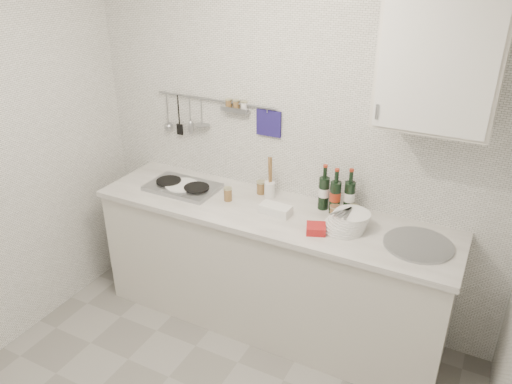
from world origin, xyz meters
TOP-DOWN VIEW (x-y plane):
  - back_wall at (0.00, 1.40)m, footprint 3.00×0.02m
  - counter at (0.01, 1.10)m, footprint 2.44×0.64m
  - wall_rail at (-0.60, 1.37)m, footprint 0.98×0.09m
  - wall_cabinet at (0.90, 1.22)m, footprint 0.60×0.38m
  - plate_stack_hob at (-0.71, 1.09)m, footprint 0.26×0.25m
  - plate_stack_sink at (0.52, 1.09)m, footprint 0.29×0.27m
  - wine_bottles at (0.38, 1.28)m, footprint 0.24×0.11m
  - butter_dish at (0.05, 1.07)m, footprint 0.21×0.11m
  - strawberry_punnet at (0.37, 0.97)m, footprint 0.15×0.15m
  - utensil_crock at (-0.09, 1.27)m, footprint 0.07×0.07m
  - jar_a at (-0.17, 1.29)m, footprint 0.06×0.06m
  - jar_b at (0.52, 1.24)m, footprint 0.07×0.07m
  - jar_c at (0.41, 1.20)m, footprint 0.07×0.07m
  - jar_d at (-0.32, 1.09)m, footprint 0.06×0.06m

SIDE VIEW (x-z plane):
  - counter at x=0.01m, z-range -0.05..0.92m
  - plate_stack_hob at x=-0.71m, z-range 0.92..0.96m
  - strawberry_punnet at x=0.37m, z-range 0.92..0.97m
  - butter_dish at x=0.05m, z-range 0.92..0.98m
  - jar_c at x=0.41m, z-range 0.92..1.00m
  - jar_b at x=0.52m, z-range 0.92..1.01m
  - jar_a at x=-0.17m, z-range 0.92..1.01m
  - jar_d at x=-0.32m, z-range 0.92..1.02m
  - plate_stack_sink at x=0.52m, z-range 0.91..1.03m
  - utensil_crock at x=-0.09m, z-range 0.84..1.14m
  - wine_bottles at x=0.38m, z-range 0.92..1.23m
  - back_wall at x=0.00m, z-range 0.00..2.50m
  - wall_rail at x=-0.60m, z-range 1.26..1.60m
  - wall_cabinet at x=0.90m, z-range 1.60..2.30m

